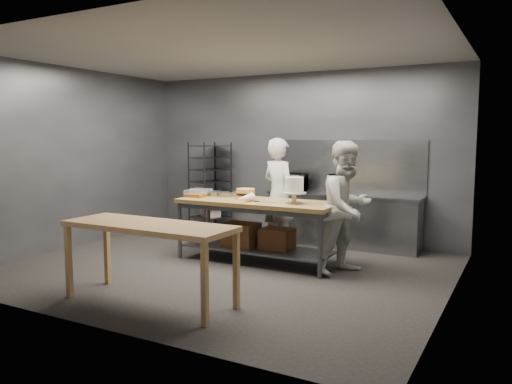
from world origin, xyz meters
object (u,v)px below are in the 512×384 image
near_counter (149,231)px  microwave (290,182)px  chef_behind (279,195)px  work_table (257,223)px  chef_right (347,208)px  layer_cake (246,194)px  speed_rack (210,189)px  frosted_cake_stand (294,187)px

near_counter → microwave: microwave is taller
chef_behind → work_table: bearing=112.5°
chef_behind → microwave: chef_behind is taller
chef_right → layer_cake: size_ratio=6.52×
work_table → speed_rack: speed_rack is taller
near_counter → frosted_cake_stand: (0.79, 2.15, 0.34)m
near_counter → layer_cake: 2.25m
speed_rack → chef_right: bearing=-25.1°
speed_rack → chef_right: (3.25, -1.52, 0.04)m
chef_behind → microwave: (-0.20, 0.85, 0.13)m
chef_behind → chef_right: chef_behind is taller
work_table → chef_behind: bearing=91.8°
layer_cake → near_counter: bearing=-88.8°
near_counter → frosted_cake_stand: bearing=69.7°
chef_behind → layer_cake: size_ratio=6.65×
work_table → near_counter: (-0.16, -2.21, 0.24)m
layer_cake → frosted_cake_stand: bearing=-6.2°
speed_rack → chef_behind: bearing=-22.4°
layer_cake → chef_behind: bearing=76.3°
frosted_cake_stand → layer_cake: 0.86m
work_table → frosted_cake_stand: 0.86m
work_table → chef_behind: 0.86m
chef_behind → chef_right: bearing=172.0°
near_counter → layer_cake: size_ratio=7.24×
speed_rack → near_counter: bearing=-65.5°
near_counter → frosted_cake_stand: size_ratio=5.38×
work_table → chef_right: chef_right is taller
chef_behind → chef_right: (1.39, -0.76, -0.02)m
microwave → layer_cake: bearing=-89.6°
speed_rack → chef_right: chef_right is taller
near_counter → speed_rack: size_ratio=1.14×
near_counter → speed_rack: speed_rack is taller
speed_rack → layer_cake: bearing=-42.4°
chef_right → microwave: chef_right is taller
frosted_cake_stand → microwave: bearing=116.6°
chef_right → microwave: (-1.59, 1.60, 0.15)m
microwave → layer_cake: microwave is taller
work_table → chef_right: size_ratio=1.33×
chef_behind → speed_rack: bearing=-1.7°
work_table → frosted_cake_stand: (0.63, -0.06, 0.58)m
speed_rack → microwave: bearing=2.8°
work_table → chef_behind: size_ratio=1.31×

